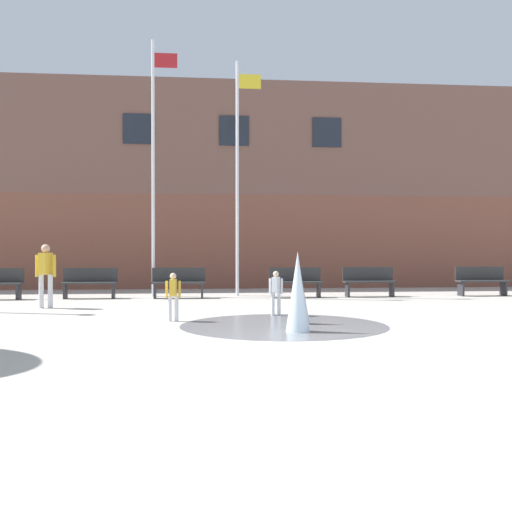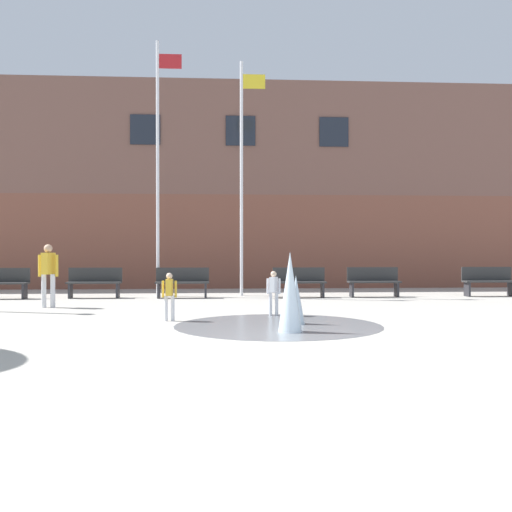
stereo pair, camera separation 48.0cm
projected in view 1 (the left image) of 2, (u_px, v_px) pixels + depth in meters
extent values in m
plane|color=#B2ADA3|center=(303.00, 363.00, 7.73)|extent=(100.00, 100.00, 0.00)
cube|color=brown|center=(230.00, 242.00, 25.20)|extent=(36.00, 6.00, 3.50)
cube|color=brown|center=(230.00, 150.00, 25.15)|extent=(36.00, 6.00, 4.28)
cube|color=#1E232D|center=(138.00, 129.00, 21.80)|extent=(1.10, 0.06, 1.10)
cube|color=#1E232D|center=(234.00, 131.00, 22.14)|extent=(1.10, 0.06, 1.10)
cube|color=#1E232D|center=(327.00, 133.00, 22.49)|extent=(1.10, 0.06, 1.10)
cylinder|color=gray|center=(284.00, 325.00, 11.50)|extent=(3.99, 3.99, 0.01)
cone|color=silver|center=(298.00, 292.00, 10.60)|extent=(0.43, 0.43, 1.43)
cone|color=silver|center=(301.00, 300.00, 11.73)|extent=(0.35, 0.35, 0.96)
cube|color=#28282D|center=(19.00, 292.00, 17.42)|extent=(0.06, 0.40, 0.44)
cube|color=#28282D|center=(65.00, 291.00, 17.69)|extent=(0.06, 0.40, 0.44)
cube|color=#28282D|center=(113.00, 291.00, 17.82)|extent=(0.06, 0.40, 0.44)
cube|color=#2D2D2D|center=(89.00, 283.00, 17.75)|extent=(1.60, 0.44, 0.05)
cube|color=#2D2D2D|center=(91.00, 275.00, 17.95)|extent=(1.60, 0.04, 0.42)
cube|color=#28282D|center=(155.00, 291.00, 17.81)|extent=(0.06, 0.40, 0.44)
cube|color=#28282D|center=(202.00, 291.00, 17.95)|extent=(0.06, 0.40, 0.44)
cube|color=#2D2D2D|center=(179.00, 283.00, 17.88)|extent=(1.60, 0.44, 0.05)
cube|color=#2D2D2D|center=(179.00, 275.00, 18.07)|extent=(1.60, 0.04, 0.42)
cube|color=#28282D|center=(273.00, 290.00, 18.09)|extent=(0.06, 0.40, 0.44)
cube|color=#28282D|center=(319.00, 290.00, 18.22)|extent=(0.06, 0.40, 0.44)
cube|color=#2D2D2D|center=(296.00, 282.00, 18.15)|extent=(1.60, 0.44, 0.05)
cube|color=#2D2D2D|center=(295.00, 274.00, 18.35)|extent=(1.60, 0.04, 0.42)
cube|color=#28282D|center=(347.00, 290.00, 18.40)|extent=(0.06, 0.40, 0.44)
cube|color=#28282D|center=(392.00, 289.00, 18.54)|extent=(0.06, 0.40, 0.44)
cube|color=#2D2D2D|center=(370.00, 282.00, 18.47)|extent=(1.60, 0.44, 0.05)
cube|color=#2D2D2D|center=(368.00, 274.00, 18.67)|extent=(1.60, 0.04, 0.42)
cube|color=#28282D|center=(461.00, 289.00, 18.76)|extent=(0.06, 0.40, 0.44)
cube|color=#28282D|center=(503.00, 289.00, 18.90)|extent=(0.06, 0.40, 0.44)
cube|color=#2D2D2D|center=(482.00, 281.00, 18.83)|extent=(1.60, 0.44, 0.05)
cube|color=#2D2D2D|center=(479.00, 273.00, 19.02)|extent=(1.60, 0.04, 0.42)
cylinder|color=silver|center=(41.00, 291.00, 14.86)|extent=(0.12, 0.12, 0.84)
cylinder|color=silver|center=(50.00, 291.00, 14.88)|extent=(0.12, 0.12, 0.84)
cube|color=gold|center=(46.00, 264.00, 14.86)|extent=(0.30, 0.39, 0.54)
sphere|color=tan|center=(46.00, 249.00, 14.86)|extent=(0.21, 0.21, 0.21)
cylinder|color=gold|center=(37.00, 266.00, 14.84)|extent=(0.08, 0.08, 0.55)
cylinder|color=gold|center=(54.00, 266.00, 14.88)|extent=(0.08, 0.08, 0.55)
cylinder|color=silver|center=(273.00, 304.00, 13.18)|extent=(0.07, 0.07, 0.52)
cylinder|color=silver|center=(279.00, 304.00, 13.20)|extent=(0.07, 0.07, 0.52)
cube|color=white|center=(276.00, 285.00, 13.18)|extent=(0.21, 0.24, 0.33)
sphere|color=beige|center=(276.00, 274.00, 13.18)|extent=(0.13, 0.13, 0.13)
cylinder|color=white|center=(270.00, 286.00, 13.17)|extent=(0.05, 0.05, 0.34)
cylinder|color=white|center=(282.00, 286.00, 13.20)|extent=(0.05, 0.05, 0.34)
cylinder|color=silver|center=(170.00, 309.00, 12.15)|extent=(0.07, 0.07, 0.52)
cylinder|color=silver|center=(177.00, 309.00, 12.17)|extent=(0.07, 0.07, 0.52)
cube|color=gold|center=(173.00, 288.00, 12.16)|extent=(0.14, 0.22, 0.33)
sphere|color=beige|center=(173.00, 276.00, 12.15)|extent=(0.13, 0.13, 0.13)
cylinder|color=gold|center=(167.00, 289.00, 12.14)|extent=(0.05, 0.05, 0.34)
cylinder|color=gold|center=(180.00, 289.00, 12.17)|extent=(0.05, 0.05, 0.34)
cylinder|color=silver|center=(153.00, 168.00, 18.58)|extent=(0.10, 0.10, 7.96)
cube|color=#B21E23|center=(166.00, 60.00, 18.58)|extent=(0.70, 0.02, 0.45)
cylinder|color=silver|center=(237.00, 179.00, 18.84)|extent=(0.10, 0.10, 7.38)
cube|color=yellow|center=(250.00, 81.00, 18.84)|extent=(0.70, 0.02, 0.45)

